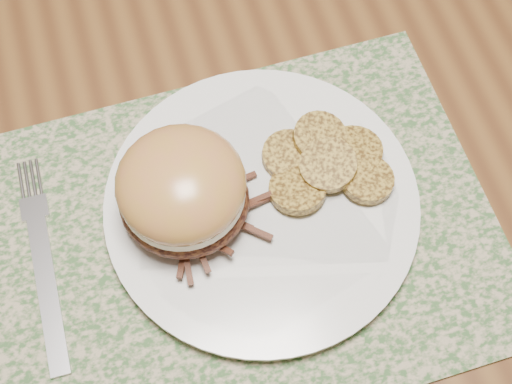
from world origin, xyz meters
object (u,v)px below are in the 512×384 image
at_px(dining_table, 277,78).
at_px(pork_sandwich, 182,191).
at_px(fork, 43,260).
at_px(dinner_plate, 262,205).

bearing_deg(dining_table, pork_sandwich, -128.96).
xyz_separation_m(pork_sandwich, fork, (-0.13, -0.00, -0.05)).
bearing_deg(dinner_plate, dining_table, 67.72).
xyz_separation_m(dining_table, fork, (-0.27, -0.18, 0.09)).
height_order(pork_sandwich, fork, pork_sandwich).
distance_m(dinner_plate, pork_sandwich, 0.08).
xyz_separation_m(dining_table, pork_sandwich, (-0.14, -0.17, 0.14)).
xyz_separation_m(dinner_plate, pork_sandwich, (-0.07, 0.01, 0.05)).
height_order(dinner_plate, fork, dinner_plate).
distance_m(dining_table, dinner_plate, 0.22).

